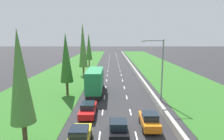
% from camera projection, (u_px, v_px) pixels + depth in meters
% --- Properties ---
extents(ground_plane, '(300.00, 300.00, 0.00)m').
position_uv_depth(ground_plane, '(113.00, 66.00, 62.20)').
color(ground_plane, '#28282B').
rests_on(ground_plane, ground).
extents(grass_verge_left, '(14.00, 140.00, 0.04)m').
position_uv_depth(grass_verge_left, '(75.00, 66.00, 62.15)').
color(grass_verge_left, '#2D6623').
rests_on(grass_verge_left, ground).
extents(grass_verge_right, '(14.00, 140.00, 0.04)m').
position_uv_depth(grass_verge_right, '(156.00, 66.00, 62.26)').
color(grass_verge_right, '#2D6623').
rests_on(grass_verge_right, ground).
extents(median_barrier, '(0.44, 120.00, 0.85)m').
position_uv_depth(median_barrier, '(130.00, 65.00, 62.15)').
color(median_barrier, '#9E9B93').
rests_on(median_barrier, ground).
extents(lane_markings, '(3.64, 116.00, 0.01)m').
position_uv_depth(lane_markings, '(113.00, 66.00, 62.20)').
color(lane_markings, white).
rests_on(lane_markings, ground).
extents(yellow_hatchback_left_lane, '(1.74, 3.90, 1.72)m').
position_uv_depth(yellow_hatchback_left_lane, '(79.00, 136.00, 16.28)').
color(yellow_hatchback_left_lane, yellow).
rests_on(yellow_hatchback_left_lane, ground).
extents(red_sedan_left_lane, '(1.82, 4.50, 1.64)m').
position_uv_depth(red_sedan_left_lane, '(87.00, 109.00, 22.55)').
color(red_sedan_left_lane, red).
rests_on(red_sedan_left_lane, ground).
extents(green_box_truck_left_lane, '(2.46, 9.40, 4.18)m').
position_uv_depth(green_box_truck_left_lane, '(95.00, 81.00, 31.41)').
color(green_box_truck_left_lane, black).
rests_on(green_box_truck_left_lane, ground).
extents(orange_hatchback_right_lane, '(1.74, 3.90, 1.72)m').
position_uv_depth(orange_hatchback_right_lane, '(149.00, 120.00, 19.47)').
color(orange_hatchback_right_lane, orange).
rests_on(orange_hatchback_right_lane, ground).
extents(black_hatchback_centre_lane, '(1.74, 3.90, 1.72)m').
position_uv_depth(black_hatchback_centre_lane, '(118.00, 129.00, 17.64)').
color(black_hatchback_centre_lane, black).
rests_on(black_hatchback_centre_lane, ground).
extents(poplar_tree_nearest, '(2.05, 2.05, 10.03)m').
position_uv_depth(poplar_tree_nearest, '(19.00, 77.00, 15.24)').
color(poplar_tree_nearest, '#4C3823').
rests_on(poplar_tree_nearest, ground).
extents(poplar_tree_second, '(2.05, 2.05, 10.08)m').
position_uv_depth(poplar_tree_second, '(65.00, 58.00, 29.88)').
color(poplar_tree_second, '#4C3823').
rests_on(poplar_tree_second, ground).
extents(poplar_tree_third, '(2.12, 2.12, 12.79)m').
position_uv_depth(poplar_tree_third, '(82.00, 45.00, 45.57)').
color(poplar_tree_third, '#4C3823').
rests_on(poplar_tree_third, ground).
extents(poplar_tree_fourth, '(2.07, 2.07, 10.77)m').
position_uv_depth(poplar_tree_fourth, '(88.00, 47.00, 60.83)').
color(poplar_tree_fourth, '#4C3823').
rests_on(poplar_tree_fourth, ground).
extents(street_light_mast, '(3.20, 0.28, 9.00)m').
position_uv_depth(street_light_mast, '(159.00, 66.00, 26.97)').
color(street_light_mast, gray).
rests_on(street_light_mast, ground).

